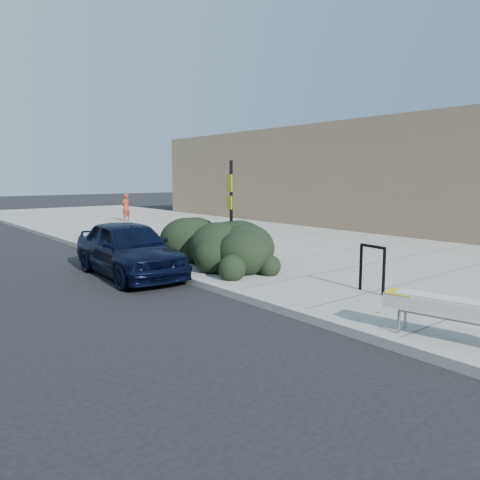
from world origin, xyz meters
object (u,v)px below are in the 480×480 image
object	(u,v)px
bench	(457,309)
sedan_navy	(129,248)
bike_rack	(372,264)
sign_post	(231,207)
pedestrian	(126,207)

from	to	relation	value
bench	sedan_navy	bearing A→B (deg)	88.14
bike_rack	sign_post	distance (m)	4.41
sign_post	sedan_navy	bearing A→B (deg)	166.74
sedan_navy	pedestrian	world-z (taller)	pedestrian
bench	sedan_navy	distance (m)	8.20
sign_post	pedestrian	distance (m)	14.54
bench	pedestrian	size ratio (longest dim) A/B	1.42
sign_post	sedan_navy	world-z (taller)	sign_post
bike_rack	sign_post	xyz separation A→B (m)	(-0.52, 4.26, 1.01)
sign_post	bike_rack	bearing A→B (deg)	-70.61
sign_post	sedan_navy	xyz separation A→B (m)	(-2.48, 1.19, -1.04)
bench	pedestrian	bearing A→B (deg)	65.90
bench	sign_post	xyz separation A→B (m)	(1.08, 6.89, 1.12)
bike_rack	sedan_navy	distance (m)	6.22
bike_rack	pedestrian	world-z (taller)	pedestrian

